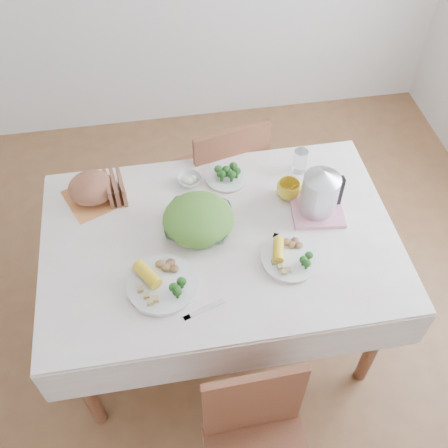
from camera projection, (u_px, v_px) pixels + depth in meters
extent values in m
plane|color=brown|center=(221.00, 326.00, 2.80)|extent=(3.60, 3.60, 0.00)
cube|color=brown|center=(221.00, 287.00, 2.51)|extent=(1.40, 0.90, 0.75)
cube|color=white|center=(220.00, 238.00, 2.22)|extent=(1.50, 1.00, 0.01)
cube|color=brown|center=(218.00, 173.00, 2.89)|extent=(0.50, 0.50, 0.91)
imported|color=white|center=(199.00, 224.00, 2.22)|extent=(0.35, 0.35, 0.07)
cylinder|color=white|center=(162.00, 285.00, 2.05)|extent=(0.33, 0.33, 0.02)
cylinder|color=white|center=(290.00, 258.00, 2.13)|extent=(0.34, 0.34, 0.02)
cylinder|color=beige|center=(226.00, 177.00, 2.43)|extent=(0.25, 0.25, 0.02)
cube|color=#E18441|center=(94.00, 198.00, 2.36)|extent=(0.31, 0.31, 0.00)
ellipsoid|color=brown|center=(92.00, 189.00, 2.32)|extent=(0.22, 0.21, 0.12)
imported|color=white|center=(189.00, 180.00, 2.41)|extent=(0.14, 0.14, 0.03)
imported|color=gold|center=(288.00, 190.00, 2.34)|extent=(0.11, 0.11, 0.08)
cylinder|color=white|center=(300.00, 160.00, 2.43)|extent=(0.07, 0.07, 0.12)
cube|color=pink|center=(317.00, 209.00, 2.31)|extent=(0.25, 0.25, 0.02)
cylinder|color=#B2B5BA|center=(320.00, 191.00, 2.22)|extent=(0.16, 0.16, 0.22)
cube|color=silver|center=(270.00, 249.00, 2.17)|extent=(0.11, 0.16, 0.00)
cube|color=silver|center=(204.00, 310.00, 1.99)|extent=(0.17, 0.07, 0.00)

